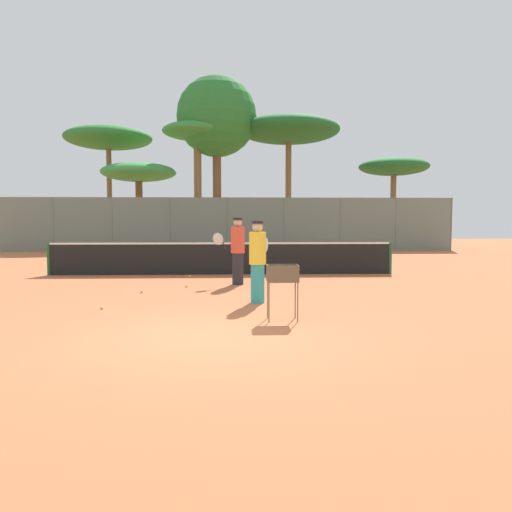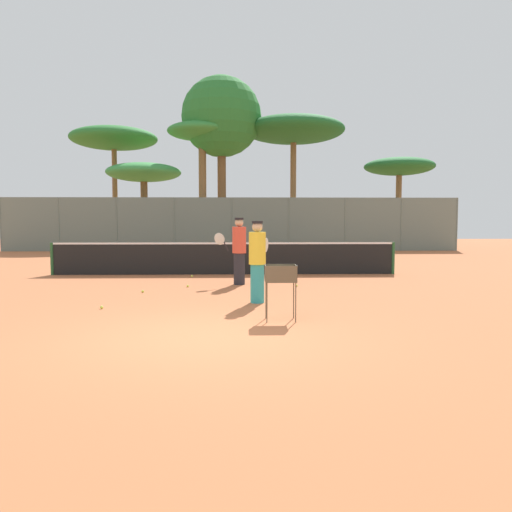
% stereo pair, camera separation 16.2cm
% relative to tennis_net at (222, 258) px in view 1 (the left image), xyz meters
% --- Properties ---
extents(ground_plane, '(80.00, 80.00, 0.00)m').
position_rel_tennis_net_xyz_m(ground_plane, '(0.00, -8.95, -0.56)').
color(ground_plane, '#B7663D').
extents(tennis_net, '(11.47, 0.10, 1.07)m').
position_rel_tennis_net_xyz_m(tennis_net, '(0.00, 0.00, 0.00)').
color(tennis_net, '#26592D').
rests_on(tennis_net, ground_plane).
extents(back_fence, '(26.88, 0.08, 3.14)m').
position_rel_tennis_net_xyz_m(back_fence, '(0.00, 12.76, 1.01)').
color(back_fence, slate).
rests_on(back_fence, ground_plane).
extents(tree_0, '(6.72, 6.72, 8.57)m').
position_rel_tennis_net_xyz_m(tree_0, '(4.01, 16.60, 7.12)').
color(tree_0, brown).
rests_on(tree_0, ground_plane).
extents(tree_1, '(5.83, 5.83, 8.04)m').
position_rel_tennis_net_xyz_m(tree_1, '(-8.02, 17.77, 6.69)').
color(tree_1, brown).
rests_on(tree_1, ground_plane).
extents(tree_2, '(4.38, 4.38, 7.94)m').
position_rel_tennis_net_xyz_m(tree_2, '(-1.89, 15.33, 6.56)').
color(tree_2, brown).
rests_on(tree_2, ground_plane).
extents(tree_3, '(4.75, 4.75, 6.05)m').
position_rel_tennis_net_xyz_m(tree_3, '(11.33, 17.41, 4.82)').
color(tree_3, brown).
rests_on(tree_3, ground_plane).
extents(tree_4, '(5.09, 5.09, 10.93)m').
position_rel_tennis_net_xyz_m(tree_4, '(-0.69, 15.73, 7.76)').
color(tree_4, brown).
rests_on(tree_4, ground_plane).
extents(tree_5, '(4.71, 4.71, 5.41)m').
position_rel_tennis_net_xyz_m(tree_5, '(-5.60, 15.42, 4.18)').
color(tree_5, brown).
rests_on(tree_5, ground_plane).
extents(player_white_outfit, '(0.49, 0.88, 1.79)m').
position_rel_tennis_net_xyz_m(player_white_outfit, '(0.93, -5.73, 0.37)').
color(player_white_outfit, teal).
rests_on(player_white_outfit, ground_plane).
extents(player_red_cap, '(0.94, 0.39, 1.88)m').
position_rel_tennis_net_xyz_m(player_red_cap, '(0.51, -2.61, 0.42)').
color(player_red_cap, '#26262D').
rests_on(player_red_cap, ground_plane).
extents(ball_cart, '(0.56, 0.41, 1.01)m').
position_rel_tennis_net_xyz_m(ball_cart, '(1.28, -7.69, 0.21)').
color(ball_cart, brown).
rests_on(ball_cart, ground_plane).
extents(tennis_ball_0, '(0.07, 0.07, 0.07)m').
position_rel_tennis_net_xyz_m(tennis_ball_0, '(-2.28, -6.42, -0.53)').
color(tennis_ball_0, '#D1E54C').
rests_on(tennis_ball_0, ground_plane).
extents(tennis_ball_1, '(0.07, 0.07, 0.07)m').
position_rel_tennis_net_xyz_m(tennis_ball_1, '(-1.90, -4.14, -0.53)').
color(tennis_ball_1, '#D1E54C').
rests_on(tennis_ball_1, ground_plane).
extents(tennis_ball_2, '(0.07, 0.07, 0.07)m').
position_rel_tennis_net_xyz_m(tennis_ball_2, '(-1.01, -0.75, -0.53)').
color(tennis_ball_2, '#D1E54C').
rests_on(tennis_ball_2, ground_plane).
extents(tennis_ball_3, '(0.07, 0.07, 0.07)m').
position_rel_tennis_net_xyz_m(tennis_ball_3, '(2.07, -3.13, -0.53)').
color(tennis_ball_3, '#D1E54C').
rests_on(tennis_ball_3, ground_plane).
extents(tennis_ball_4, '(0.07, 0.07, 0.07)m').
position_rel_tennis_net_xyz_m(tennis_ball_4, '(-0.88, -3.14, -0.53)').
color(tennis_ball_4, '#D1E54C').
rests_on(tennis_ball_4, ground_plane).
extents(parked_car, '(4.20, 1.70, 1.60)m').
position_rel_tennis_net_xyz_m(parked_car, '(4.56, 17.37, 0.10)').
color(parked_car, '#3F4C8C').
rests_on(parked_car, ground_plane).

